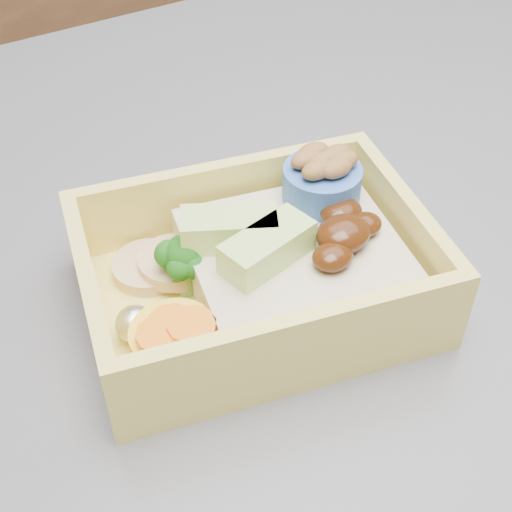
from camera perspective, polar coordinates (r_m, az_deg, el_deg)
bento_box at (r=0.42m, az=0.75°, el=-0.89°), size 0.23×0.18×0.07m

